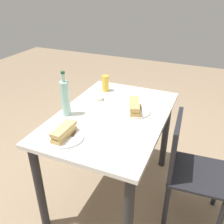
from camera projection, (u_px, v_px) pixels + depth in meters
name	position (u px, v px, depth m)	size (l,w,h in m)	color
ground_plane	(112.00, 190.00, 2.17)	(8.00, 8.00, 0.00)	#8C755B
dining_table	(112.00, 129.00, 1.86)	(1.15, 0.77, 0.77)	silver
chair_far	(187.00, 166.00, 1.74)	(0.43, 0.43, 0.85)	black
plate_near	(65.00, 137.00, 1.53)	(0.24, 0.24, 0.01)	white
baguette_sandwich_near	(64.00, 132.00, 1.51)	(0.20, 0.07, 0.07)	tan
knife_near	(72.00, 137.00, 1.51)	(0.18, 0.06, 0.01)	silver
plate_far	(134.00, 111.00, 1.84)	(0.24, 0.24, 0.01)	silver
baguette_sandwich_far	(134.00, 106.00, 1.82)	(0.24, 0.15, 0.07)	tan
knife_far	(141.00, 109.00, 1.84)	(0.16, 0.10, 0.01)	silver
water_bottle	(65.00, 98.00, 1.73)	(0.06, 0.06, 0.33)	#99C6B7
beer_glass	(105.00, 83.00, 2.15)	(0.06, 0.06, 0.14)	gold
olive_bowl	(98.00, 98.00, 2.02)	(0.09, 0.09, 0.03)	silver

